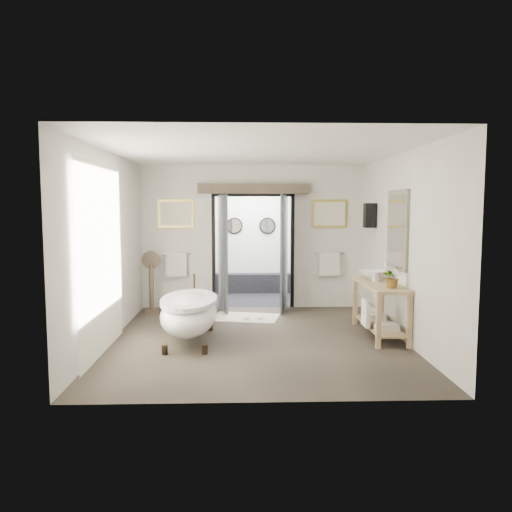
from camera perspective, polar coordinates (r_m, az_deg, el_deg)
name	(u,v)px	position (r m, az deg, el deg)	size (l,w,h in m)	color
ground_plane	(257,340)	(7.87, 0.14, -9.53)	(5.00, 5.00, 0.00)	#4A4134
room_shell	(255,220)	(7.47, -0.10, 4.10)	(4.52, 5.02, 2.91)	silver
shower_room	(251,256)	(11.64, -0.53, -0.04)	(2.22, 2.01, 2.51)	black
back_wall_dressing	(253,232)	(9.92, -0.31, 2.78)	(3.82, 0.79, 2.52)	black
clawfoot_tub	(189,313)	(7.72, -7.64, -6.42)	(0.85, 1.89, 0.93)	black
vanity	(379,305)	(8.23, 13.87, -5.41)	(0.57, 1.60, 0.85)	tan
pedestal_mirror	(152,286)	(9.89, -11.85, -3.41)	(0.36, 0.23, 1.22)	brown
rug	(246,317)	(9.36, -1.20, -7.02)	(1.20, 0.80, 0.01)	beige
slippers	(253,317)	(9.22, -0.30, -7.01)	(0.36, 0.27, 0.05)	beige
basin	(372,275)	(8.50, 13.14, -2.15)	(0.46, 0.46, 0.16)	white
plant	(393,277)	(7.72, 15.34, -2.33)	(0.30, 0.26, 0.33)	gray
soap_bottle_a	(376,276)	(8.29, 13.56, -2.24)	(0.09, 0.09, 0.19)	gray
soap_bottle_b	(367,271)	(8.85, 12.56, -1.73)	(0.15, 0.15, 0.19)	gray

